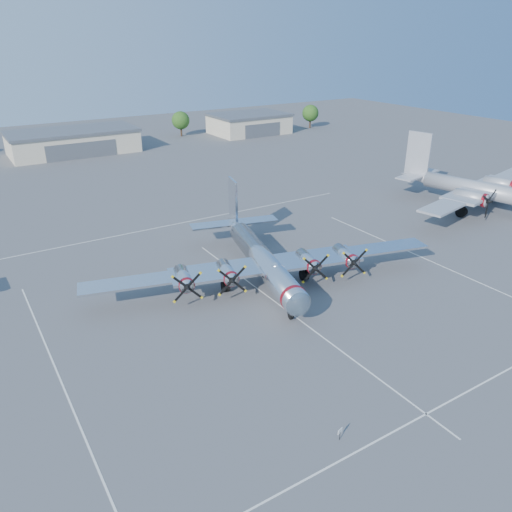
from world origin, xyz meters
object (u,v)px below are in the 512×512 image
tree_east (181,120)px  info_placard (340,432)px  hangar_center (73,141)px  hangar_east (249,123)px  tree_far_east (310,113)px  main_bomber_b29 (261,279)px  twin_engine_east (467,207)px

tree_east → info_placard: tree_east is taller
hangar_center → tree_east: size_ratio=4.31×
hangar_east → tree_east: 19.04m
info_placard → hangar_east: bearing=46.6°
tree_far_east → hangar_center: bearing=178.3°
hangar_east → main_bomber_b29: (-46.37, -78.73, -2.71)m
hangar_east → info_placard: size_ratio=21.72×
twin_engine_east → info_placard: bearing=-163.6°
hangar_east → info_placard: hangar_east is taller
hangar_east → tree_far_east: bearing=-5.6°
hangar_center → tree_far_east: tree_far_east is taller
tree_far_east → info_placard: tree_far_east is taller
hangar_center → hangar_east: same height
hangar_center → twin_engine_east: hangar_center is taller
tree_far_east → twin_engine_east: (-24.09, -72.73, -4.22)m
tree_east → main_bomber_b29: bearing=-108.5°
tree_east → twin_engine_east: (13.91, -80.73, -4.22)m
tree_east → main_bomber_b29: 89.49m
main_bomber_b29 → tree_far_east: bearing=63.2°
twin_engine_east → hangar_east: bearing=74.6°
tree_far_east → twin_engine_east: bearing=-108.3°
hangar_center → main_bomber_b29: (1.63, -78.73, -2.71)m
hangar_center → info_placard: hangar_center is taller
tree_east → info_placard: (-37.10, -108.54, -3.55)m
tree_far_east → main_bomber_b29: bearing=-130.8°
hangar_center → tree_east: bearing=11.4°
tree_east → tree_far_east: size_ratio=1.00×
info_placard → main_bomber_b29: bearing=54.6°
hangar_east → tree_far_east: 20.15m
main_bomber_b29 → twin_engine_east: (42.28, 4.04, 0.00)m
main_bomber_b29 → twin_engine_east: twin_engine_east is taller
hangar_east → twin_engine_east: hangar_east is taller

